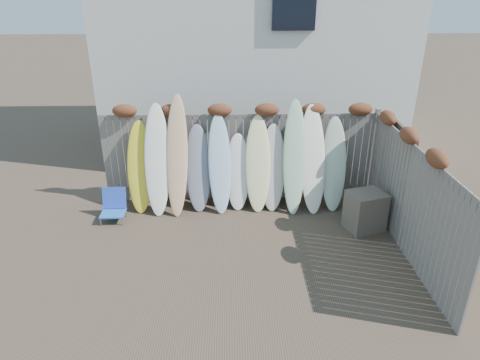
{
  "coord_description": "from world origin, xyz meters",
  "views": [
    {
      "loc": [
        -0.2,
        -6.48,
        4.49
      ],
      "look_at": [
        0.0,
        1.2,
        1.0
      ],
      "focal_mm": 32.0,
      "sensor_mm": 36.0,
      "label": 1
    }
  ],
  "objects_px": {
    "wooden_crate": "(365,211)",
    "lattice_panel": "(397,179)",
    "beach_chair": "(114,206)",
    "surfboard_0": "(140,167)"
  },
  "relations": [
    {
      "from": "beach_chair",
      "to": "wooden_crate",
      "type": "bearing_deg",
      "value": -6.07
    },
    {
      "from": "wooden_crate",
      "to": "lattice_panel",
      "type": "xyz_separation_m",
      "value": [
        0.6,
        0.14,
        0.63
      ]
    },
    {
      "from": "beach_chair",
      "to": "surfboard_0",
      "type": "height_order",
      "value": "surfboard_0"
    },
    {
      "from": "wooden_crate",
      "to": "surfboard_0",
      "type": "distance_m",
      "value": 4.77
    },
    {
      "from": "beach_chair",
      "to": "wooden_crate",
      "type": "distance_m",
      "value": 5.16
    },
    {
      "from": "lattice_panel",
      "to": "beach_chair",
      "type": "bearing_deg",
      "value": -179.99
    },
    {
      "from": "wooden_crate",
      "to": "lattice_panel",
      "type": "relative_size",
      "value": 0.39
    },
    {
      "from": "wooden_crate",
      "to": "lattice_panel",
      "type": "bearing_deg",
      "value": 13.04
    },
    {
      "from": "beach_chair",
      "to": "lattice_panel",
      "type": "height_order",
      "value": "lattice_panel"
    },
    {
      "from": "beach_chair",
      "to": "lattice_panel",
      "type": "bearing_deg",
      "value": -4.07
    }
  ]
}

